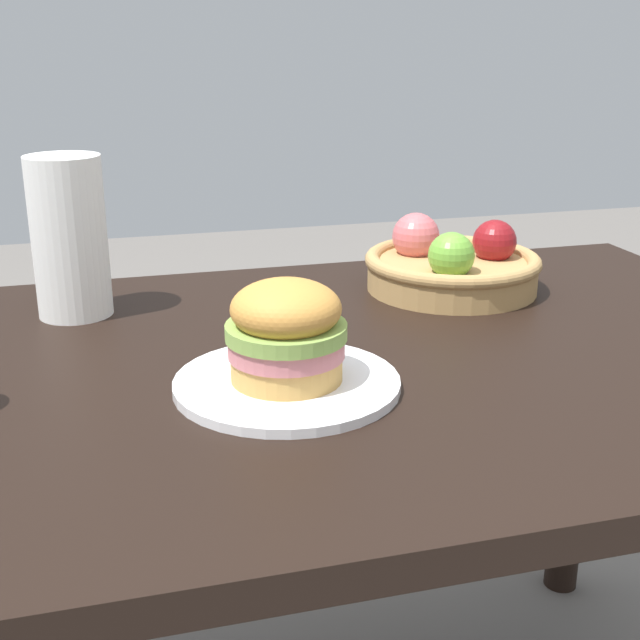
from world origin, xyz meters
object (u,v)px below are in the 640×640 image
(sandwich, at_px, (286,331))
(fruit_basket, at_px, (452,265))
(plate, at_px, (287,383))
(paper_towel_roll, at_px, (69,237))

(sandwich, relative_size, fruit_basket, 0.50)
(plate, height_order, paper_towel_roll, paper_towel_roll)
(plate, bearing_deg, fruit_basket, 42.65)
(sandwich, bearing_deg, plate, 90.00)
(plate, relative_size, sandwich, 1.89)
(sandwich, height_order, paper_towel_roll, paper_towel_roll)
(fruit_basket, distance_m, paper_towel_roll, 0.61)
(plate, distance_m, fruit_basket, 0.49)
(sandwich, bearing_deg, fruit_basket, 42.65)
(plate, relative_size, fruit_basket, 0.95)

